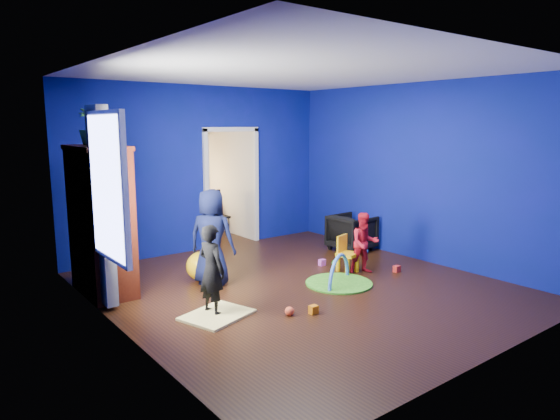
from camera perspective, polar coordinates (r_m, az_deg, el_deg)
floor at (r=6.99m, az=2.43°, el=-8.83°), size 5.00×5.50×0.01m
ceiling at (r=6.66m, az=2.61°, el=15.56°), size 5.00×5.50×0.01m
wall_back at (r=8.94m, az=-8.92°, el=4.65°), size 5.00×0.02×2.90m
wall_front at (r=4.91m, az=23.59°, el=-0.12°), size 5.00×0.02×2.90m
wall_left at (r=5.42m, az=-18.17°, el=1.07°), size 0.02×5.50×2.90m
wall_right at (r=8.49m, az=15.60°, el=4.15°), size 0.02×5.50×2.90m
alcove at (r=10.01m, az=-8.28°, el=4.05°), size 1.00×1.75×2.50m
armchair at (r=9.02m, az=8.22°, el=-2.55°), size 0.74×0.72×0.64m
child_black at (r=5.94m, az=-7.82°, el=-6.79°), size 0.33×0.44×1.08m
child_navy at (r=7.02m, az=-7.81°, el=-3.09°), size 0.74×0.79×1.35m
toddler_red at (r=7.63m, az=9.62°, el=-3.75°), size 0.56×0.51×0.93m
vase at (r=6.55m, az=-19.53°, el=7.84°), size 0.26×0.26×0.22m
potted_plant at (r=7.05m, az=-20.93°, el=8.92°), size 0.27×0.27×0.48m
tv_armoire at (r=6.95m, az=-19.80°, el=-1.15°), size 0.58×1.14×1.96m
crt_tv at (r=6.95m, az=-19.50°, el=-0.79°), size 0.46×0.70×0.54m
yellow_blanket at (r=6.03m, az=-7.22°, el=-11.81°), size 0.90×0.80×0.03m
hopper_ball at (r=7.32m, az=-9.04°, el=-6.35°), size 0.42×0.42×0.42m
kid_chair at (r=7.71m, az=7.72°, el=-5.19°), size 0.35×0.35×0.50m
play_mat at (r=7.17m, az=6.74°, el=-8.30°), size 0.94×0.94×0.03m
toy_arch at (r=7.16m, az=6.75°, el=-8.24°), size 0.77×0.43×0.84m
window_left at (r=5.75m, az=-19.25°, el=2.47°), size 0.03×0.95×1.55m
curtain at (r=6.34m, az=-19.69°, el=0.34°), size 0.14×0.42×2.40m
doorway at (r=9.28m, az=-5.60°, el=2.42°), size 1.16×0.10×2.10m
study_desk at (r=10.68m, az=-9.83°, el=-0.38°), size 0.88×0.44×0.75m
desk_monitor at (r=10.71m, az=-10.22°, el=2.74°), size 0.40×0.05×0.32m
desk_lamp at (r=10.53m, az=-11.42°, el=2.48°), size 0.14×0.14×0.14m
folding_chair at (r=9.84m, az=-7.24°, el=-0.67°), size 0.40×0.40×0.92m
book_shelf at (r=10.62m, az=-10.37°, el=8.47°), size 0.88×0.24×0.04m
toy_0 at (r=7.87m, az=13.20°, el=-6.57°), size 0.10×0.08×0.10m
toy_1 at (r=8.84m, az=9.71°, el=-4.62°), size 0.11×0.11×0.11m
toy_2 at (r=6.06m, az=3.85°, el=-11.29°), size 0.10×0.08×0.10m
toy_3 at (r=8.01m, az=6.32°, el=-6.02°), size 0.11×0.11×0.11m
toy_4 at (r=8.03m, az=4.82°, el=-6.00°), size 0.10×0.08×0.10m
toy_5 at (r=6.00m, az=1.09°, el=-11.45°), size 0.11×0.11×0.11m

